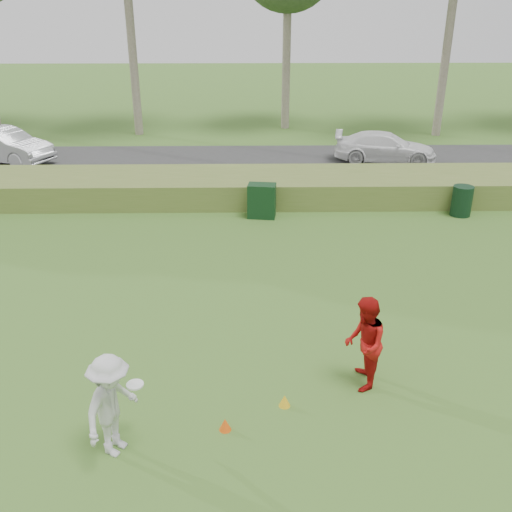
{
  "coord_description": "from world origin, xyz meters",
  "views": [
    {
      "loc": [
        -0.21,
        -7.96,
        6.72
      ],
      "look_at": [
        0.0,
        4.0,
        1.3
      ],
      "focal_mm": 40.0,
      "sensor_mm": 36.0,
      "label": 1
    }
  ],
  "objects_px": {
    "player_red": "(364,344)",
    "cone_orange": "(225,424)",
    "car_mid": "(4,145)",
    "cone_yellow": "(285,401)",
    "car_right": "(385,147)",
    "trash_bin": "(462,201)",
    "utility_cabinet": "(262,201)",
    "player_white": "(112,406)"
  },
  "relations": [
    {
      "from": "player_red",
      "to": "cone_orange",
      "type": "distance_m",
      "value": 2.93
    },
    {
      "from": "car_mid",
      "to": "cone_yellow",
      "type": "bearing_deg",
      "value": -121.88
    },
    {
      "from": "car_right",
      "to": "cone_orange",
      "type": "bearing_deg",
      "value": 169.39
    },
    {
      "from": "player_red",
      "to": "trash_bin",
      "type": "distance_m",
      "value": 10.55
    },
    {
      "from": "player_red",
      "to": "car_mid",
      "type": "bearing_deg",
      "value": -134.6
    },
    {
      "from": "cone_yellow",
      "to": "trash_bin",
      "type": "height_order",
      "value": "trash_bin"
    },
    {
      "from": "player_red",
      "to": "cone_yellow",
      "type": "xyz_separation_m",
      "value": [
        -1.49,
        -0.59,
        -0.81
      ]
    },
    {
      "from": "car_mid",
      "to": "cone_orange",
      "type": "bearing_deg",
      "value": -125.31
    },
    {
      "from": "utility_cabinet",
      "to": "trash_bin",
      "type": "height_order",
      "value": "utility_cabinet"
    },
    {
      "from": "player_white",
      "to": "utility_cabinet",
      "type": "distance_m",
      "value": 11.15
    },
    {
      "from": "player_red",
      "to": "cone_yellow",
      "type": "bearing_deg",
      "value": -61.33
    },
    {
      "from": "player_white",
      "to": "car_mid",
      "type": "bearing_deg",
      "value": 49.92
    },
    {
      "from": "utility_cabinet",
      "to": "car_right",
      "type": "height_order",
      "value": "car_right"
    },
    {
      "from": "car_right",
      "to": "player_red",
      "type": "bearing_deg",
      "value": 176.18
    },
    {
      "from": "car_mid",
      "to": "player_red",
      "type": "bearing_deg",
      "value": -117.52
    },
    {
      "from": "trash_bin",
      "to": "car_right",
      "type": "height_order",
      "value": "car_right"
    },
    {
      "from": "cone_orange",
      "to": "car_right",
      "type": "bearing_deg",
      "value": 69.19
    },
    {
      "from": "player_white",
      "to": "car_right",
      "type": "height_order",
      "value": "player_white"
    },
    {
      "from": "player_white",
      "to": "cone_yellow",
      "type": "relative_size",
      "value": 7.79
    },
    {
      "from": "player_red",
      "to": "car_mid",
      "type": "distance_m",
      "value": 20.7
    },
    {
      "from": "player_red",
      "to": "car_mid",
      "type": "relative_size",
      "value": 0.41
    },
    {
      "from": "player_white",
      "to": "player_red",
      "type": "distance_m",
      "value": 4.6
    },
    {
      "from": "trash_bin",
      "to": "car_mid",
      "type": "bearing_deg",
      "value": 158.72
    },
    {
      "from": "cone_yellow",
      "to": "car_mid",
      "type": "height_order",
      "value": "car_mid"
    },
    {
      "from": "utility_cabinet",
      "to": "trash_bin",
      "type": "distance_m",
      "value": 6.74
    },
    {
      "from": "cone_orange",
      "to": "utility_cabinet",
      "type": "height_order",
      "value": "utility_cabinet"
    },
    {
      "from": "utility_cabinet",
      "to": "cone_orange",
      "type": "bearing_deg",
      "value": -86.9
    },
    {
      "from": "cone_orange",
      "to": "car_mid",
      "type": "distance_m",
      "value": 20.26
    },
    {
      "from": "utility_cabinet",
      "to": "car_right",
      "type": "distance_m",
      "value": 8.88
    },
    {
      "from": "cone_yellow",
      "to": "car_right",
      "type": "bearing_deg",
      "value": 71.7
    },
    {
      "from": "car_mid",
      "to": "utility_cabinet",
      "type": "bearing_deg",
      "value": -98.07
    },
    {
      "from": "player_white",
      "to": "car_mid",
      "type": "relative_size",
      "value": 0.4
    },
    {
      "from": "trash_bin",
      "to": "car_mid",
      "type": "xyz_separation_m",
      "value": [
        -17.94,
        6.99,
        0.29
      ]
    },
    {
      "from": "player_red",
      "to": "utility_cabinet",
      "type": "relative_size",
      "value": 1.62
    },
    {
      "from": "player_white",
      "to": "car_mid",
      "type": "xyz_separation_m",
      "value": [
        -8.56,
        17.88,
        -0.1
      ]
    },
    {
      "from": "player_white",
      "to": "trash_bin",
      "type": "xyz_separation_m",
      "value": [
        9.38,
        10.89,
        -0.39
      ]
    },
    {
      "from": "cone_orange",
      "to": "trash_bin",
      "type": "xyz_separation_m",
      "value": [
        7.63,
        10.44,
        0.39
      ]
    },
    {
      "from": "trash_bin",
      "to": "car_right",
      "type": "relative_size",
      "value": 0.23
    },
    {
      "from": "player_red",
      "to": "cone_orange",
      "type": "bearing_deg",
      "value": -57.72
    },
    {
      "from": "car_mid",
      "to": "car_right",
      "type": "xyz_separation_m",
      "value": [
        16.85,
        -0.2,
        -0.1
      ]
    },
    {
      "from": "cone_yellow",
      "to": "car_mid",
      "type": "xyz_separation_m",
      "value": [
        -11.36,
        16.81,
        0.69
      ]
    },
    {
      "from": "utility_cabinet",
      "to": "player_white",
      "type": "bearing_deg",
      "value": -95.67
    }
  ]
}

